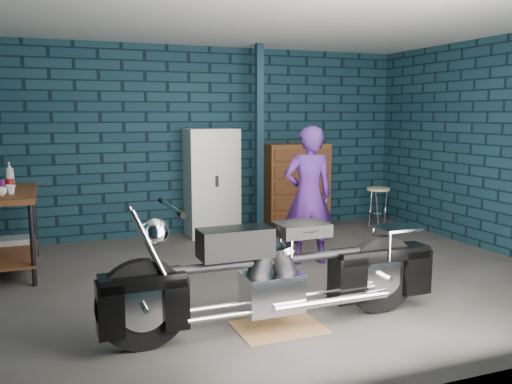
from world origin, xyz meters
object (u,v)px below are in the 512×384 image
at_px(motorcycle, 279,264).
at_px(storage_bin, 15,249).
at_px(person, 308,195).
at_px(workbench, 9,232).
at_px(locker, 212,183).
at_px(shop_stool, 378,208).
at_px(tool_chest, 295,186).

distance_m(motorcycle, storage_bin, 3.71).
bearing_deg(person, workbench, -5.60).
height_order(motorcycle, storage_bin, motorcycle).
bearing_deg(locker, shop_stool, -10.19).
height_order(person, storage_bin, person).
relative_size(workbench, person, 0.87).
bearing_deg(tool_chest, storage_bin, -173.23).
bearing_deg(tool_chest, person, -110.55).
relative_size(tool_chest, shop_stool, 2.07).
relative_size(person, shop_stool, 2.56).
bearing_deg(workbench, locker, 20.24).
distance_m(person, locker, 1.91).
relative_size(storage_bin, shop_stool, 0.72).
relative_size(locker, shop_stool, 2.44).
relative_size(motorcycle, person, 1.53).
relative_size(workbench, locker, 0.91).
xyz_separation_m(person, storage_bin, (-3.22, 1.34, -0.66)).
bearing_deg(motorcycle, locker, 81.79).
bearing_deg(person, motorcycle, 65.58).
relative_size(workbench, storage_bin, 3.09).
distance_m(workbench, tool_chest, 4.04).
bearing_deg(person, storage_bin, -13.65).
bearing_deg(locker, person, -70.64).
relative_size(storage_bin, tool_chest, 0.35).
distance_m(workbench, person, 3.37).
bearing_deg(motorcycle, tool_chest, 62.41).
relative_size(workbench, tool_chest, 1.08).
height_order(workbench, shop_stool, workbench).
relative_size(person, locker, 1.05).
height_order(tool_chest, shop_stool, tool_chest).
height_order(workbench, person, person).
bearing_deg(motorcycle, shop_stool, 45.05).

